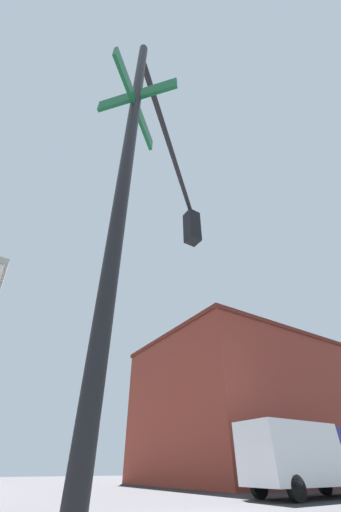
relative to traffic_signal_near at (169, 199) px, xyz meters
The scene contains 3 objects.
traffic_signal_near is the anchor object (origin of this frame).
building_brick 33.68m from the traffic_signal_near, 41.61° to the left, with size 23.37×16.56×12.61m.
delivery_truck 17.59m from the traffic_signal_near, 32.97° to the left, with size 7.90×2.66×3.20m.
Camera 1 is at (-7.16, -8.71, 1.22)m, focal length 20.13 mm.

